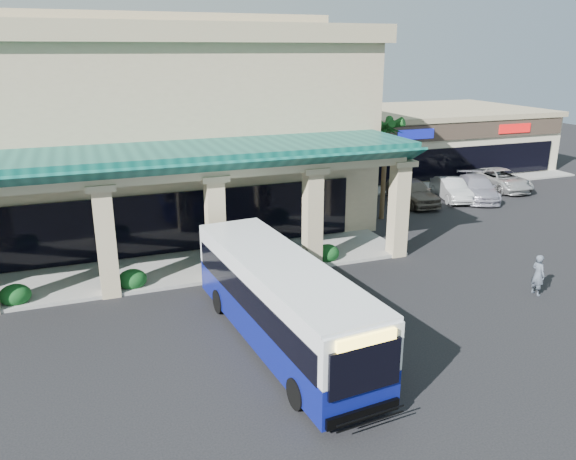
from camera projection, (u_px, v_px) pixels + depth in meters
name	position (u px, v px, depth m)	size (l,w,h in m)	color
ground	(329.00, 320.00, 21.09)	(110.00, 110.00, 0.00)	black
main_building	(78.00, 126.00, 30.92)	(30.80, 14.80, 11.35)	tan
arcade	(90.00, 220.00, 23.59)	(30.00, 6.20, 5.70)	#0C4D45
strip_mall	(405.00, 139.00, 47.74)	(22.50, 12.50, 4.90)	beige
palm_0	(384.00, 164.00, 32.72)	(2.40, 2.40, 6.60)	#103F14
palm_1	(374.00, 161.00, 35.85)	(2.40, 2.40, 5.80)	#103F14
broadleaf_tree	(314.00, 157.00, 39.79)	(2.60, 2.60, 4.81)	#0E3F15
transit_bus	(281.00, 303.00, 18.97)	(2.52, 10.82, 3.02)	navy
pedestrian	(538.00, 275.00, 23.03)	(0.63, 0.42, 1.74)	#48515E
car_silver	(413.00, 191.00, 36.69)	(1.98, 4.92, 1.68)	#645A4F
car_white	(451.00, 189.00, 37.72)	(1.54, 4.40, 1.45)	#BABABA
car_red	(477.00, 188.00, 37.91)	(2.12, 5.22, 1.52)	#A5A2B2
car_gray	(501.00, 179.00, 40.51)	(2.45, 5.31, 1.48)	#A9A9A9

